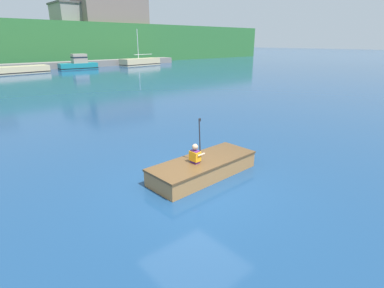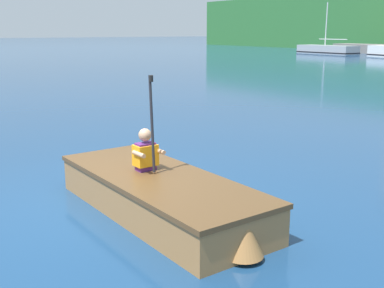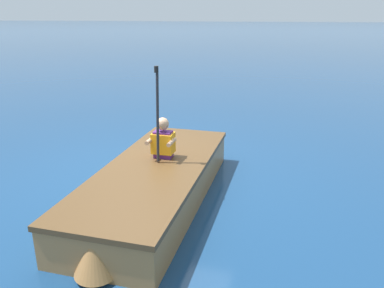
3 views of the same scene
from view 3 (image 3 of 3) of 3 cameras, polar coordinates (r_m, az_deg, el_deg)
The scene contains 3 objects.
ground_plane at distance 5.86m, azimuth -7.26°, elevation -4.64°, with size 300.00×300.00×0.00m, color navy.
rowboat_foreground at distance 4.90m, azimuth -5.79°, elevation -5.92°, with size 3.52×1.36×0.50m.
person_paddler at distance 5.05m, azimuth -4.48°, elevation 0.68°, with size 0.34×0.36×1.26m.
Camera 3 is at (4.88, 2.26, 2.34)m, focal length 35.00 mm.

